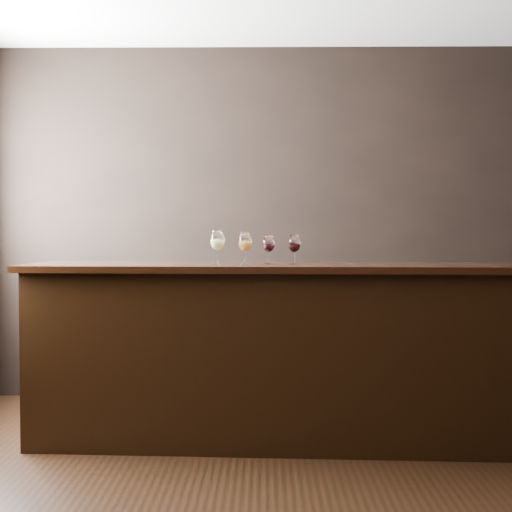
{
  "coord_description": "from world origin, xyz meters",
  "views": [
    {
      "loc": [
        -0.19,
        -3.46,
        1.33
      ],
      "look_at": [
        -0.25,
        1.01,
        1.18
      ],
      "focal_mm": 50.0,
      "sensor_mm": 36.0,
      "label": 1
    }
  ],
  "objects_px": {
    "glass_white": "(217,241)",
    "glass_amber": "(245,243)",
    "back_bar_shelf": "(322,343)",
    "glass_red_b": "(294,244)",
    "glass_red_a": "(269,244)",
    "bar_counter": "(281,356)"
  },
  "relations": [
    {
      "from": "glass_white",
      "to": "glass_amber",
      "type": "height_order",
      "value": "glass_white"
    },
    {
      "from": "back_bar_shelf",
      "to": "glass_red_b",
      "type": "height_order",
      "value": "glass_red_b"
    },
    {
      "from": "glass_white",
      "to": "glass_red_a",
      "type": "xyz_separation_m",
      "value": [
        0.32,
        0.04,
        -0.02
      ]
    },
    {
      "from": "back_bar_shelf",
      "to": "glass_amber",
      "type": "relative_size",
      "value": 13.1
    },
    {
      "from": "glass_red_a",
      "to": "back_bar_shelf",
      "type": "bearing_deg",
      "value": 67.26
    },
    {
      "from": "glass_white",
      "to": "back_bar_shelf",
      "type": "bearing_deg",
      "value": 54.52
    },
    {
      "from": "glass_white",
      "to": "glass_red_b",
      "type": "relative_size",
      "value": 1.15
    },
    {
      "from": "bar_counter",
      "to": "glass_red_a",
      "type": "height_order",
      "value": "glass_red_a"
    },
    {
      "from": "glass_red_a",
      "to": "glass_amber",
      "type": "bearing_deg",
      "value": -158.22
    },
    {
      "from": "glass_amber",
      "to": "bar_counter",
      "type": "bearing_deg",
      "value": 9.78
    },
    {
      "from": "bar_counter",
      "to": "glass_red_b",
      "type": "height_order",
      "value": "glass_red_b"
    },
    {
      "from": "glass_amber",
      "to": "glass_red_a",
      "type": "height_order",
      "value": "glass_amber"
    },
    {
      "from": "glass_white",
      "to": "glass_amber",
      "type": "bearing_deg",
      "value": -6.96
    },
    {
      "from": "back_bar_shelf",
      "to": "bar_counter",
      "type": "bearing_deg",
      "value": -108.59
    },
    {
      "from": "bar_counter",
      "to": "back_bar_shelf",
      "type": "height_order",
      "value": "bar_counter"
    },
    {
      "from": "glass_amber",
      "to": "glass_red_a",
      "type": "distance_m",
      "value": 0.16
    },
    {
      "from": "back_bar_shelf",
      "to": "glass_red_a",
      "type": "bearing_deg",
      "value": -112.74
    },
    {
      "from": "glass_white",
      "to": "glass_red_b",
      "type": "xyz_separation_m",
      "value": [
        0.48,
        0.01,
        -0.02
      ]
    },
    {
      "from": "glass_white",
      "to": "glass_red_a",
      "type": "distance_m",
      "value": 0.32
    },
    {
      "from": "glass_white",
      "to": "glass_red_b",
      "type": "height_order",
      "value": "glass_white"
    },
    {
      "from": "back_bar_shelf",
      "to": "glass_red_b",
      "type": "bearing_deg",
      "value": -104.23
    },
    {
      "from": "glass_white",
      "to": "glass_red_b",
      "type": "bearing_deg",
      "value": 1.76
    }
  ]
}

